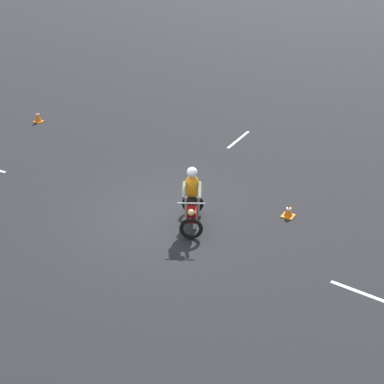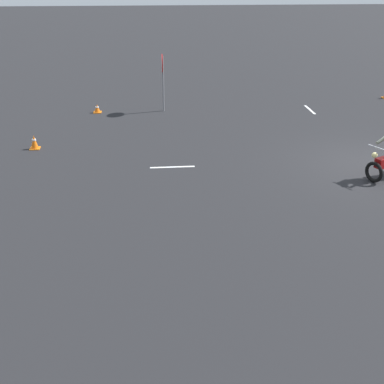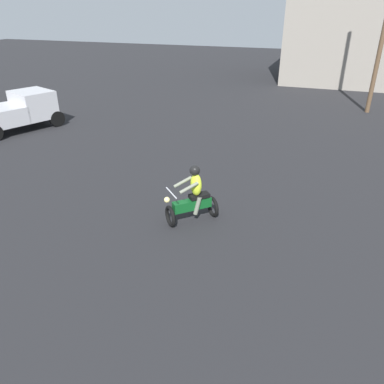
# 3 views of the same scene
# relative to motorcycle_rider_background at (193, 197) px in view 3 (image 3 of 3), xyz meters

# --- Properties ---
(motorcycle_rider_background) EXTENTS (1.41, 1.41, 1.66)m
(motorcycle_rider_background) POSITION_rel_motorcycle_rider_background_xyz_m (0.00, 0.00, 0.00)
(motorcycle_rider_background) COLOR black
(motorcycle_rider_background) RESTS_ON ground
(pickup_truck) EXTENTS (3.27, 4.55, 1.73)m
(pickup_truck) POSITION_rel_motorcycle_rider_background_xyz_m (-10.87, 5.14, 0.20)
(pickup_truck) COLOR black
(pickup_truck) RESTS_ON ground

